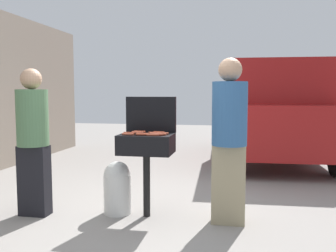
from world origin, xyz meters
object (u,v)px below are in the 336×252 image
Objects in this scene: hot_dog_5 at (140,132)px; hot_dog_6 at (163,133)px; hot_dog_8 at (142,134)px; hot_dog_11 at (140,132)px; parked_minivan at (273,111)px; hot_dog_0 at (156,134)px; person_left at (33,137)px; hot_dog_1 at (154,133)px; hot_dog_10 at (128,134)px; hot_dog_12 at (129,133)px; hot_dog_9 at (142,134)px; hot_dog_2 at (159,132)px; hot_dog_7 at (153,135)px; person_right at (229,135)px; hot_dog_4 at (138,133)px; propane_tank at (117,186)px; hot_dog_3 at (160,134)px; hot_dog_14 at (137,132)px; bbq_grill at (146,147)px; hot_dog_13 at (157,135)px.

hot_dog_5 is 1.00× the size of hot_dog_6.
hot_dog_8 is 1.00× the size of hot_dog_11.
hot_dog_0 is at bearing 65.35° from parked_minivan.
person_left is (-1.47, -0.20, -0.05)m from hot_dog_6.
parked_minivan is at bearing 68.27° from hot_dog_0.
hot_dog_1 and hot_dog_10 have the same top height.
hot_dog_12 is at bearing 98.22° from hot_dog_10.
hot_dog_1 is 1.00× the size of hot_dog_9.
hot_dog_11 is (-0.23, 0.00, 0.00)m from hot_dog_2.
parked_minivan reaches higher than hot_dog_10.
hot_dog_5 is 0.18m from hot_dog_12.
hot_dog_9 is (-0.14, -0.24, 0.00)m from hot_dog_2.
hot_dog_7 is 0.08× the size of person_left.
hot_dog_10 is at bearing 62.42° from parked_minivan.
person_right is at bearing -8.20° from hot_dog_11.
propane_tank is at bearing 178.47° from hot_dog_4.
hot_dog_3 and hot_dog_11 have the same top height.
hot_dog_14 is (-0.01, 0.03, 0.00)m from hot_dog_4.
hot_dog_4 is at bearing 22.79° from person_left.
person_left is at bearing -170.44° from hot_dog_1.
hot_dog_13 is (0.15, -0.12, 0.16)m from bbq_grill.
hot_dog_14 is at bearing -169.84° from hot_dog_2.
person_left is (-1.10, -0.16, -0.05)m from hot_dog_12.
hot_dog_14 is (-0.02, -0.05, 0.00)m from hot_dog_11.
hot_dog_5 and hot_dog_12 have the same top height.
hot_dog_3 is 0.20m from hot_dog_8.
hot_dog_2 is 1.00× the size of hot_dog_14.
hot_dog_6 is 0.31m from hot_dog_14.
hot_dog_10 is 1.10m from person_right.
hot_dog_7 is 0.33m from hot_dog_11.
hot_dog_14 is (-0.11, 0.19, 0.00)m from hot_dog_9.
hot_dog_4 is 0.69m from propane_tank.
propane_tank is at bearing 59.28° from parked_minivan.
person_left reaches higher than hot_dog_14.
hot_dog_11 is at bearing 58.37° from hot_dog_12.
bbq_grill is 0.25m from hot_dog_12.
hot_dog_1 is 0.18m from hot_dog_7.
hot_dog_6 is at bearing 5.98° from hot_dog_12.
hot_dog_0 is 1.00× the size of hot_dog_7.
hot_dog_0 is 1.00× the size of hot_dog_14.
hot_dog_3 is 1.00× the size of hot_dog_6.
hot_dog_8 is 1.27m from person_left.
hot_dog_4 is 1.00× the size of hot_dog_8.
hot_dog_12 is at bearing 61.69° from parked_minivan.
hot_dog_4 is at bearing 151.39° from hot_dog_13.
hot_dog_14 is at bearing 123.36° from hot_dog_8.
hot_dog_11 is 1.00× the size of hot_dog_12.
hot_dog_1 is at bearing 113.41° from hot_dog_0.
hot_dog_2 and hot_dog_14 have the same top height.
hot_dog_7 is at bearing -50.05° from hot_dog_11.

